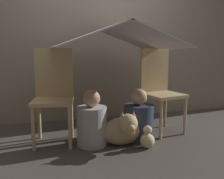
{
  "coord_description": "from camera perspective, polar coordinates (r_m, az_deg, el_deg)",
  "views": [
    {
      "loc": [
        -0.79,
        -2.5,
        0.98
      ],
      "look_at": [
        0.0,
        0.13,
        0.56
      ],
      "focal_mm": 40.0,
      "sensor_mm": 36.0,
      "label": 1
    }
  ],
  "objects": [
    {
      "name": "ground_plane",
      "position": [
        2.8,
        0.77,
        -11.71
      ],
      "size": [
        8.8,
        8.8,
        0.0
      ],
      "primitive_type": "plane",
      "color": "#47423D"
    },
    {
      "name": "wall_back",
      "position": [
        3.64,
        -4.23,
        12.98
      ],
      "size": [
        7.0,
        0.05,
        2.5
      ],
      "color": "gray",
      "rests_on": "ground_plane"
    },
    {
      "name": "chair_left",
      "position": [
        2.76,
        -13.22,
        -0.48
      ],
      "size": [
        0.48,
        0.48,
        1.01
      ],
      "rotation": [
        0.0,
        0.0,
        -0.18
      ],
      "color": "#D1B27F",
      "rests_on": "ground_plane"
    },
    {
      "name": "chair_right",
      "position": [
        3.1,
        10.82,
        0.6
      ],
      "size": [
        0.49,
        0.49,
        1.01
      ],
      "rotation": [
        0.0,
        0.0,
        0.19
      ],
      "color": "#D1B27F",
      "rests_on": "ground_plane"
    },
    {
      "name": "sheet_canopy",
      "position": [
        2.75,
        -0.0,
        11.96
      ],
      "size": [
        1.3,
        1.22,
        0.25
      ],
      "color": "silver"
    },
    {
      "name": "person_front",
      "position": [
        2.63,
        -4.65,
        -7.6
      ],
      "size": [
        0.31,
        0.31,
        0.59
      ],
      "color": "#B2B2B7",
      "rests_on": "ground_plane"
    },
    {
      "name": "person_second",
      "position": [
        2.79,
        6.09,
        -6.84
      ],
      "size": [
        0.33,
        0.33,
        0.58
      ],
      "color": "#2D3351",
      "rests_on": "ground_plane"
    },
    {
      "name": "dog",
      "position": [
        2.62,
        2.66,
        -9.06
      ],
      "size": [
        0.44,
        0.42,
        0.4
      ],
      "color": "tan",
      "rests_on": "ground_plane"
    },
    {
      "name": "plush_toy",
      "position": [
        2.62,
        8.08,
        -11.09
      ],
      "size": [
        0.15,
        0.15,
        0.24
      ],
      "color": "beige",
      "rests_on": "ground_plane"
    }
  ]
}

